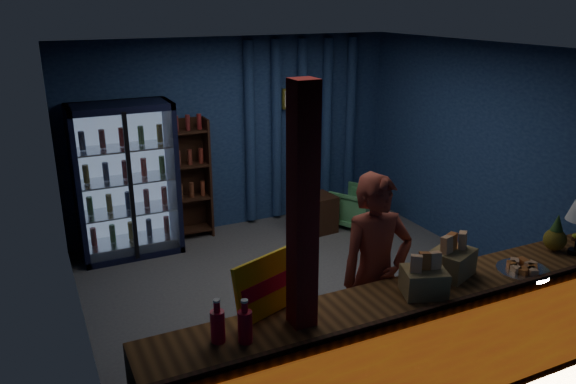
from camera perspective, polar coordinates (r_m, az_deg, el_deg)
name	(u,v)px	position (r m, az deg, el deg)	size (l,w,h in m)	color
ground	(308,290)	(6.29, 2.06, -9.97)	(4.60, 4.60, 0.00)	#515154
room_walls	(310,153)	(5.70, 2.24, 3.99)	(4.60, 4.60, 4.60)	navy
counter	(421,344)	(4.68, 13.35, -14.80)	(4.40, 0.57, 0.99)	brown
support_post	(302,276)	(3.76, 1.44, -8.57)	(0.16, 0.16, 2.60)	maroon
beverage_cooler	(125,181)	(7.18, -16.21, 1.11)	(1.20, 0.62, 1.90)	black
bottle_shelf	(190,179)	(7.52, -9.93, 1.28)	(0.50, 0.28, 1.60)	#3A1C12
curtain_folds	(302,129)	(8.05, 1.45, 6.46)	(1.74, 0.14, 2.50)	navy
framed_picture	(294,98)	(7.87, 0.63, 9.51)	(0.36, 0.04, 0.28)	gold
shopkeeper	(375,276)	(4.74, 8.84, -8.42)	(0.64, 0.42, 1.76)	maroon
green_chair	(356,207)	(7.97, 6.95, -1.52)	(0.59, 0.60, 0.55)	#52A55F
side_table	(314,214)	(7.69, 2.62, -2.26)	(0.60, 0.46, 0.62)	#3A1C12
yellow_sign	(265,286)	(3.94, -2.31, -9.54)	(0.53, 0.28, 0.42)	yellow
soda_bottles	(231,325)	(3.69, -5.77, -13.27)	(0.25, 0.17, 0.30)	red
snack_box_left	(424,280)	(4.33, 13.64, -8.67)	(0.38, 0.34, 0.33)	#A2864E
snack_box_centre	(452,260)	(4.68, 16.34, -6.69)	(0.41, 0.38, 0.35)	#A2864E
pastry_tray	(523,269)	(4.96, 22.79, -7.25)	(0.42, 0.42, 0.07)	silver
pineapple	(555,236)	(5.42, 25.53, -4.08)	(0.19, 0.19, 0.33)	olive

